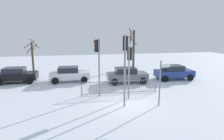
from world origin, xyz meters
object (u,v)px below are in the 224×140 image
(car_grey_trailing, at_px, (127,75))
(direction_sign_post, at_px, (161,81))
(traffic_light_rear_right, at_px, (130,60))
(car_white_mid, at_px, (70,74))
(car_blue_far, at_px, (174,72))
(bare_tree_centre, at_px, (133,48))
(car_black_near, at_px, (16,75))
(traffic_light_mid_left, at_px, (125,54))
(bare_tree_left, at_px, (33,55))
(traffic_light_mid_right, at_px, (98,54))

(car_grey_trailing, bearing_deg, direction_sign_post, -82.58)
(traffic_light_rear_right, distance_m, car_grey_trailing, 4.90)
(car_grey_trailing, xyz_separation_m, car_white_mid, (-5.35, 1.58, 0.00))
(car_blue_far, bearing_deg, bare_tree_centre, 108.11)
(car_black_near, bearing_deg, traffic_light_mid_left, -42.14)
(traffic_light_mid_left, relative_size, car_grey_trailing, 1.20)
(traffic_light_rear_right, xyz_separation_m, car_black_near, (-9.38, 6.53, -2.04))
(traffic_light_rear_right, distance_m, car_white_mid, 7.58)
(car_white_mid, bearing_deg, car_grey_trailing, -13.31)
(bare_tree_centre, bearing_deg, traffic_light_mid_left, -109.98)
(car_blue_far, relative_size, bare_tree_left, 0.95)
(car_black_near, relative_size, car_grey_trailing, 0.98)
(car_blue_far, bearing_deg, direction_sign_post, -123.56)
(traffic_light_rear_right, height_order, traffic_light_mid_right, traffic_light_mid_right)
(direction_sign_post, height_order, car_white_mid, direction_sign_post)
(traffic_light_mid_left, bearing_deg, direction_sign_post, 12.44)
(bare_tree_left, bearing_deg, traffic_light_mid_left, -59.10)
(traffic_light_mid_right, bearing_deg, direction_sign_post, -75.53)
(traffic_light_mid_left, relative_size, bare_tree_left, 1.15)
(direction_sign_post, distance_m, car_grey_trailing, 6.27)
(traffic_light_mid_left, height_order, car_black_near, traffic_light_mid_left)
(traffic_light_rear_right, distance_m, bare_tree_centre, 12.46)
(traffic_light_rear_right, relative_size, traffic_light_mid_right, 0.88)
(traffic_light_mid_left, distance_m, car_grey_trailing, 6.57)
(traffic_light_mid_right, height_order, bare_tree_centre, bare_tree_centre)
(direction_sign_post, xyz_separation_m, car_black_near, (-10.94, 8.38, -0.92))
(traffic_light_mid_left, height_order, direction_sign_post, traffic_light_mid_left)
(car_blue_far, distance_m, bare_tree_left, 16.73)
(traffic_light_mid_right, relative_size, bare_tree_centre, 0.82)
(traffic_light_rear_right, height_order, car_grey_trailing, traffic_light_rear_right)
(car_white_mid, bearing_deg, bare_tree_left, 129.28)
(traffic_light_mid_left, relative_size, car_white_mid, 1.20)
(car_black_near, bearing_deg, car_blue_far, -6.41)
(traffic_light_rear_right, xyz_separation_m, direction_sign_post, (1.57, -1.85, -1.12))
(traffic_light_mid_left, height_order, car_white_mid, traffic_light_mid_left)
(traffic_light_rear_right, bearing_deg, bare_tree_centre, 101.60)
(traffic_light_rear_right, bearing_deg, traffic_light_mid_right, -173.01)
(traffic_light_mid_right, distance_m, car_black_near, 9.43)
(direction_sign_post, relative_size, car_white_mid, 0.77)
(traffic_light_mid_right, distance_m, direction_sign_post, 4.91)
(direction_sign_post, relative_size, car_grey_trailing, 0.78)
(traffic_light_rear_right, xyz_separation_m, car_blue_far, (6.17, 4.66, -2.04))
(direction_sign_post, height_order, car_blue_far, direction_sign_post)
(traffic_light_mid_left, distance_m, direction_sign_post, 2.89)
(car_white_mid, bearing_deg, bare_tree_centre, 38.15)
(bare_tree_centre, bearing_deg, car_black_near, -158.69)
(car_blue_far, xyz_separation_m, bare_tree_centre, (-2.09, 7.11, 1.97))
(traffic_light_mid_right, height_order, car_grey_trailing, traffic_light_mid_right)
(traffic_light_mid_left, relative_size, car_black_near, 1.22)
(traffic_light_mid_left, xyz_separation_m, car_blue_far, (6.89, 6.09, -2.64))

